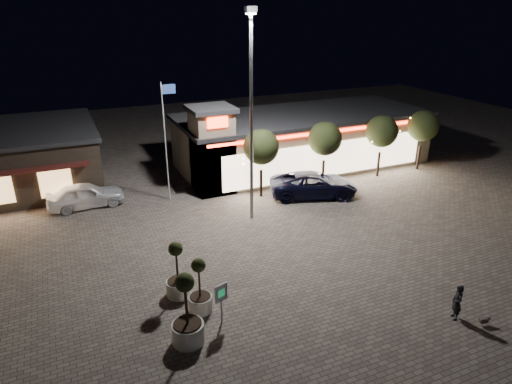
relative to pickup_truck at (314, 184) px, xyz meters
name	(u,v)px	position (x,y,z in m)	size (l,w,h in m)	color
ground	(280,294)	(-7.38, -9.57, -0.84)	(90.00, 90.00, 0.00)	#71675B
retail_building	(298,139)	(2.12, 6.24, 1.37)	(20.40, 8.40, 6.10)	tan
floodlight_pole	(251,107)	(-5.38, -1.57, 6.18)	(0.60, 0.40, 12.38)	gray
flagpole	(166,132)	(-9.28, 3.43, 3.90)	(0.95, 0.10, 8.00)	white
string_tree_a	(261,147)	(-3.38, 1.43, 2.72)	(2.42, 2.42, 4.79)	#332319
string_tree_b	(325,139)	(1.62, 1.43, 2.72)	(2.42, 2.42, 4.79)	#332319
string_tree_c	(382,132)	(6.62, 1.43, 2.72)	(2.42, 2.42, 4.79)	#332319
string_tree_d	(423,126)	(10.62, 1.43, 2.72)	(2.42, 2.42, 4.79)	#332319
pickup_truck	(314,184)	(0.00, 0.00, 0.00)	(2.79, 6.06, 1.68)	black
white_sedan	(85,195)	(-14.72, 4.43, -0.02)	(1.95, 4.85, 1.65)	silver
pedestrian	(457,302)	(-1.34, -14.18, -0.03)	(0.60, 0.39, 1.63)	black
dog	(485,320)	(-0.52, -15.01, -0.57)	(0.51, 0.25, 0.27)	#59514C
planter_left	(178,279)	(-11.71, -7.75, 0.01)	(1.13, 1.13, 2.77)	silver
planter_mid	(187,322)	(-12.18, -11.00, 0.14)	(1.29, 1.29, 3.17)	silver
planter_right	(200,295)	(-11.12, -9.24, -0.04)	(1.06, 1.06, 2.60)	silver
valet_sign	(221,296)	(-10.55, -10.39, 0.47)	(0.61, 0.24, 1.88)	gray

